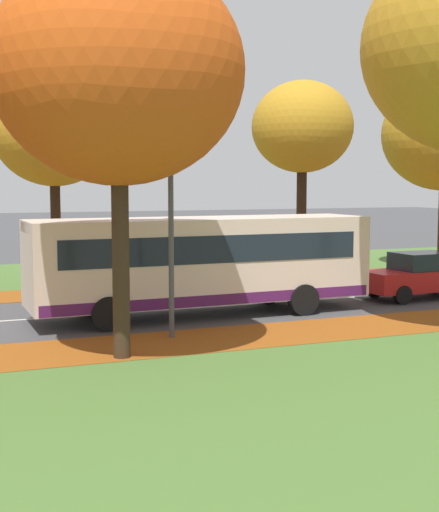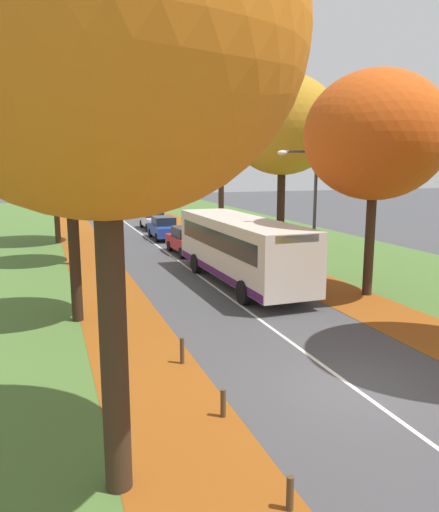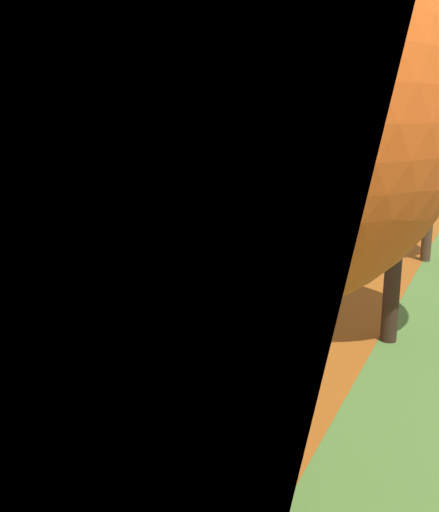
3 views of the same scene
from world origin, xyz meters
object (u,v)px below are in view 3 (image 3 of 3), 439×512
at_px(tree_left_mid, 72,114).
at_px(car_red_lead, 253,275).
at_px(tree_right_mid, 408,69).
at_px(car_white_third_in_line, 346,219).
at_px(tree_right_far, 438,111).
at_px(tree_right_near, 238,120).
at_px(bus, 127,327).
at_px(car_blue_following, 306,240).
at_px(tree_left_far, 167,113).
at_px(streetlamp_right, 176,274).

height_order(tree_left_mid, car_red_lead, tree_left_mid).
bearing_deg(tree_right_mid, car_white_third_in_line, 108.27).
bearing_deg(car_white_third_in_line, tree_right_far, -42.46).
xyz_separation_m(tree_right_mid, tree_right_far, (-0.18, 10.16, -1.16)).
xyz_separation_m(tree_left_mid, tree_right_mid, (11.88, -1.08, 1.23)).
bearing_deg(tree_left_mid, tree_right_near, -43.60).
height_order(tree_right_mid, bus, tree_right_mid).
bearing_deg(car_red_lead, car_white_third_in_line, 88.00).
bearing_deg(tree_right_mid, tree_left_mid, 174.83).
relative_size(tree_left_mid, tree_right_near, 0.92).
bearing_deg(car_white_third_in_line, car_blue_following, -94.24).
height_order(tree_right_near, tree_right_far, tree_right_near).
distance_m(tree_left_far, streetlamp_right, 19.76).
relative_size(tree_right_near, streetlamp_right, 1.51).
bearing_deg(streetlamp_right, tree_right_far, 82.39).
bearing_deg(tree_left_mid, car_blue_following, 47.81).
relative_size(tree_left_mid, car_red_lead, 1.96).
height_order(streetlamp_right, car_red_lead, streetlamp_right).
height_order(tree_right_near, car_blue_following, tree_right_near).
bearing_deg(car_red_lead, tree_left_mid, -170.83).
bearing_deg(tree_right_far, car_red_lead, -121.85).
bearing_deg(bus, tree_left_mid, 134.14).
relative_size(tree_right_far, car_blue_following, 2.00).
height_order(tree_left_mid, bus, tree_left_mid).
bearing_deg(tree_right_far, bus, -106.41).
bearing_deg(tree_left_far, car_red_lead, -43.03).
distance_m(tree_right_mid, streetlamp_right, 9.15).
relative_size(tree_left_far, tree_right_mid, 0.86).
height_order(streetlamp_right, car_white_third_in_line, streetlamp_right).
bearing_deg(car_red_lead, tree_left_far, 136.97).
xyz_separation_m(tree_left_mid, car_red_lead, (6.73, 1.09, -5.55)).
xyz_separation_m(tree_left_far, tree_right_near, (11.85, -18.64, 0.17)).
xyz_separation_m(tree_right_near, streetlamp_right, (-1.94, 1.73, -2.75)).
height_order(streetlamp_right, car_blue_following, streetlamp_right).
bearing_deg(tree_right_far, tree_left_mid, -142.17).
relative_size(tree_right_near, car_white_third_in_line, 2.16).
bearing_deg(bus, car_red_lead, 91.36).
bearing_deg(car_red_lead, tree_right_near, -69.08).
distance_m(tree_left_mid, car_blue_following, 11.44).
height_order(tree_left_mid, car_blue_following, tree_left_mid).
xyz_separation_m(tree_right_far, car_blue_following, (-4.98, -1.67, -5.62)).
bearing_deg(car_blue_following, car_red_lead, -89.93).
bearing_deg(tree_right_far, car_white_third_in_line, 137.54).
height_order(tree_left_far, bus, tree_left_far).
bearing_deg(tree_right_far, tree_right_near, -91.35).
relative_size(tree_right_near, tree_right_mid, 0.87).
xyz_separation_m(tree_left_far, car_white_third_in_line, (7.77, 5.30, -5.51)).
bearing_deg(car_white_third_in_line, tree_left_mid, -118.37).
distance_m(tree_right_near, car_white_third_in_line, 24.94).
bearing_deg(tree_left_mid, tree_left_far, 94.43).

